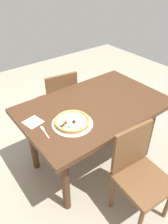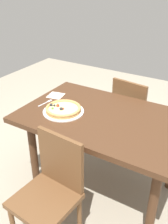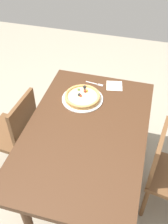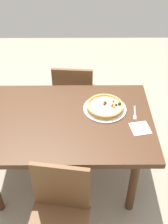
{
  "view_description": "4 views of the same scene",
  "coord_description": "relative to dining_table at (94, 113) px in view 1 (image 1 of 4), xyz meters",
  "views": [
    {
      "loc": [
        -1.14,
        -1.32,
        1.9
      ],
      "look_at": [
        -0.17,
        -0.06,
        0.78
      ],
      "focal_mm": 34.71,
      "sensor_mm": 36.0,
      "label": 1
    },
    {
      "loc": [
        0.81,
        -1.67,
        1.82
      ],
      "look_at": [
        -0.17,
        -0.06,
        0.78
      ],
      "focal_mm": 41.23,
      "sensor_mm": 36.0,
      "label": 2
    },
    {
      "loc": [
        1.29,
        0.34,
        2.22
      ],
      "look_at": [
        -0.17,
        -0.06,
        0.78
      ],
      "focal_mm": 42.02,
      "sensor_mm": 36.0,
      "label": 3
    },
    {
      "loc": [
        -0.16,
        1.63,
        2.23
      ],
      "look_at": [
        -0.17,
        -0.06,
        0.78
      ],
      "focal_mm": 45.08,
      "sensor_mm": 36.0,
      "label": 4
    }
  ],
  "objects": [
    {
      "name": "ground_plane",
      "position": [
        0.0,
        0.0,
        -0.66
      ],
      "size": [
        6.0,
        6.0,
        0.0
      ],
      "primitive_type": "plane",
      "color": "#9E937F"
    },
    {
      "name": "plate",
      "position": [
        -0.34,
        -0.12,
        0.1
      ],
      "size": [
        0.35,
        0.35,
        0.01
      ],
      "primitive_type": "cylinder",
      "color": "white",
      "rests_on": "dining_table"
    },
    {
      "name": "chair_near",
      "position": [
        -0.07,
        -0.67,
        -0.19
      ],
      "size": [
        0.43,
        0.43,
        0.87
      ],
      "rotation": [
        0.0,
        0.0,
        3.06
      ],
      "color": "brown",
      "rests_on": "ground"
    },
    {
      "name": "dining_table",
      "position": [
        0.0,
        0.0,
        0.0
      ],
      "size": [
        1.41,
        0.91,
        0.76
      ],
      "color": "#472B19",
      "rests_on": "ground"
    },
    {
      "name": "fork",
      "position": [
        -0.57,
        -0.06,
        0.1
      ],
      "size": [
        0.04,
        0.17,
        0.0
      ],
      "rotation": [
        0.0,
        0.0,
        1.45
      ],
      "color": "silver",
      "rests_on": "dining_table"
    },
    {
      "name": "napkin",
      "position": [
        -0.59,
        0.11,
        0.1
      ],
      "size": [
        0.16,
        0.16,
        0.0
      ],
      "primitive_type": "cube",
      "rotation": [
        0.0,
        0.0,
        0.19
      ],
      "color": "white",
      "rests_on": "dining_table"
    },
    {
      "name": "chair_far",
      "position": [
        0.0,
        0.67,
        -0.19
      ],
      "size": [
        0.45,
        0.45,
        0.87
      ],
      "rotation": [
        0.0,
        0.0,
        -0.15
      ],
      "color": "brown",
      "rests_on": "ground"
    },
    {
      "name": "pizza",
      "position": [
        -0.34,
        -0.12,
        0.13
      ],
      "size": [
        0.3,
        0.3,
        0.05
      ],
      "color": "tan",
      "rests_on": "plate"
    }
  ]
}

